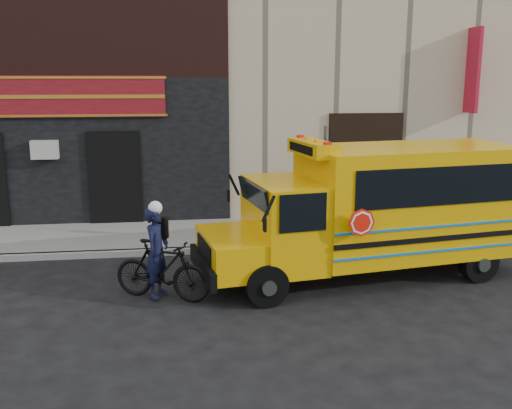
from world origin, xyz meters
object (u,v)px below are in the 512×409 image
object	(u,v)px
bicycle	(162,270)
cyclist	(157,254)
school_bus	(382,206)
sign_pole	(324,183)

from	to	relation	value
bicycle	cyclist	distance (m)	0.31
school_bus	sign_pole	world-z (taller)	sign_pole
sign_pole	school_bus	bearing A→B (deg)	-67.33
sign_pole	bicycle	size ratio (longest dim) A/B	1.57
cyclist	school_bus	bearing A→B (deg)	-59.67
sign_pole	cyclist	world-z (taller)	sign_pole
cyclist	sign_pole	bearing A→B (deg)	-34.96
sign_pole	cyclist	xyz separation A→B (m)	(-3.87, -2.56, -0.81)
school_bus	bicycle	distance (m)	4.72
sign_pole	cyclist	distance (m)	4.71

